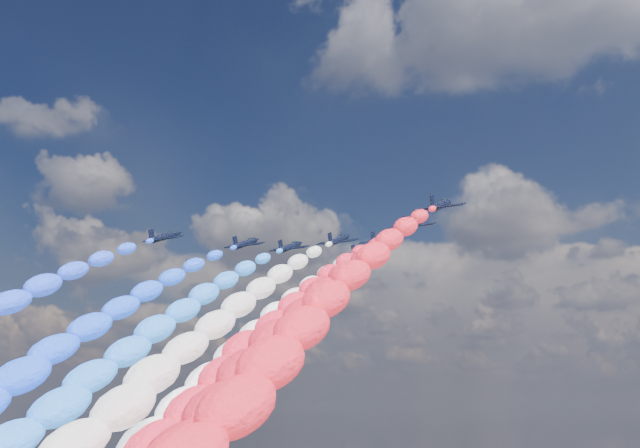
% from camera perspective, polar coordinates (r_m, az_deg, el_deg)
% --- Properties ---
extents(jet_0, '(8.86, 11.95, 6.51)m').
position_cam_1_polar(jet_0, '(160.28, -11.42, -0.94)').
color(jet_0, black).
extents(jet_1, '(8.89, 11.97, 6.51)m').
position_cam_1_polar(jet_1, '(164.17, -5.54, -1.44)').
color(jet_1, black).
extents(trail_1, '(6.74, 93.19, 56.52)m').
position_cam_1_polar(trail_1, '(122.99, -17.84, -9.40)').
color(trail_1, '#2154FE').
extents(jet_2, '(8.74, 11.86, 6.51)m').
position_cam_1_polar(jet_2, '(167.00, -2.23, -1.70)').
color(jet_2, black).
extents(trail_2, '(6.74, 93.19, 56.52)m').
position_cam_1_polar(trail_2, '(123.94, -13.17, -9.72)').
color(trail_2, '#2D80FF').
extents(jet_3, '(8.82, 11.92, 6.51)m').
position_cam_1_polar(jet_3, '(160.13, 1.38, -1.20)').
color(jet_3, black).
extents(trail_3, '(6.74, 93.19, 56.52)m').
position_cam_1_polar(trail_3, '(115.19, -8.86, -9.65)').
color(trail_3, silver).
extents(jet_4, '(9.14, 12.15, 6.51)m').
position_cam_1_polar(jet_4, '(171.93, 3.09, -2.03)').
color(jet_4, black).
extents(trail_4, '(6.74, 93.19, 56.52)m').
position_cam_1_polar(trail_4, '(126.25, -5.58, -10.06)').
color(trail_4, white).
extents(jet_5, '(8.89, 11.97, 6.51)m').
position_cam_1_polar(jet_5, '(159.73, 4.54, -1.12)').
color(jet_5, black).
extents(trail_5, '(6.74, 93.19, 56.52)m').
position_cam_1_polar(trail_5, '(113.31, -4.47, -9.71)').
color(trail_5, '#FA213F').
extents(jet_6, '(8.83, 11.93, 6.51)m').
position_cam_1_polar(jet_6, '(147.04, 6.90, 0.01)').
color(jet_6, black).
extents(trail_6, '(6.74, 93.19, 56.52)m').
position_cam_1_polar(trail_6, '(99.49, -2.15, -9.23)').
color(trail_6, red).
extents(jet_7, '(9.06, 12.09, 6.51)m').
position_cam_1_polar(jet_7, '(133.97, 8.92, 1.40)').
color(jet_7, black).
extents(trail_7, '(6.74, 93.19, 56.52)m').
position_cam_1_polar(trail_7, '(85.41, -0.39, -8.55)').
color(trail_7, '#F92134').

